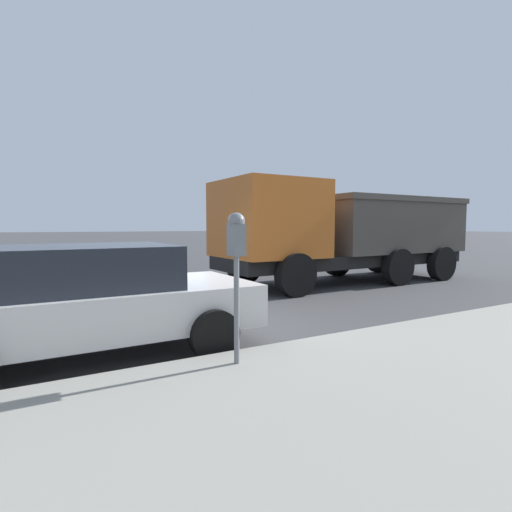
{
  "coord_description": "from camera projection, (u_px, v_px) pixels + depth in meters",
  "views": [
    {
      "loc": [
        -6.5,
        1.82,
        1.68
      ],
      "look_at": [
        -2.63,
        -0.36,
        1.34
      ],
      "focal_mm": 28.0,
      "sensor_mm": 36.0,
      "label": 1
    }
  ],
  "objects": [
    {
      "name": "car_white",
      "position": [
        86.0,
        298.0,
        5.12
      ],
      "size": [
        2.17,
        4.23,
        1.43
      ],
      "rotation": [
        0.0,
        0.0,
        3.15
      ],
      "color": "silver",
      "rests_on": "ground_plane"
    },
    {
      "name": "parking_meter",
      "position": [
        236.0,
        249.0,
        4.33
      ],
      "size": [
        0.21,
        0.19,
        1.67
      ],
      "color": "gray",
      "rests_on": "sidewalk"
    },
    {
      "name": "dump_truck",
      "position": [
        346.0,
        230.0,
        11.79
      ],
      "size": [
        2.95,
        8.01,
        2.83
      ],
      "rotation": [
        0.0,
        0.0,
        0.02
      ],
      "color": "black",
      "rests_on": "ground_plane"
    },
    {
      "name": "ground_plane",
      "position": [
        160.0,
        326.0,
        6.67
      ],
      "size": [
        220.0,
        220.0,
        0.0
      ],
      "primitive_type": "plane",
      "color": "#424244"
    }
  ]
}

